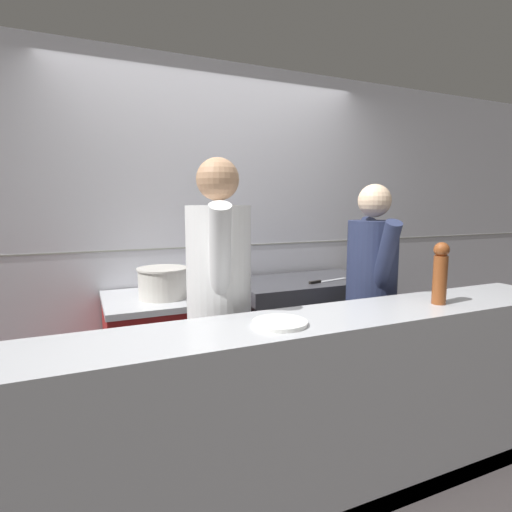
% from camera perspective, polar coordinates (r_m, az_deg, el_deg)
% --- Properties ---
extents(ground_plane, '(14.00, 14.00, 0.00)m').
position_cam_1_polar(ground_plane, '(2.57, 4.91, -28.13)').
color(ground_plane, '#383333').
extents(wall_back_tiled, '(8.00, 0.06, 2.60)m').
position_cam_1_polar(wall_back_tiled, '(3.28, -5.70, 4.04)').
color(wall_back_tiled, silver).
rests_on(wall_back_tiled, ground_plane).
extents(oven_range, '(0.89, 0.71, 0.86)m').
position_cam_1_polar(oven_range, '(2.96, -11.89, -13.67)').
color(oven_range, maroon).
rests_on(oven_range, ground_plane).
extents(prep_counter, '(1.14, 0.65, 0.89)m').
position_cam_1_polar(prep_counter, '(3.33, 6.79, -10.97)').
color(prep_counter, '#38383D').
rests_on(prep_counter, ground_plane).
extents(pass_counter, '(2.94, 0.45, 0.95)m').
position_cam_1_polar(pass_counter, '(2.20, 11.71, -20.32)').
color(pass_counter, '#B7BABF').
rests_on(pass_counter, ground_plane).
extents(stock_pot, '(0.34, 0.34, 0.21)m').
position_cam_1_polar(stock_pot, '(2.76, -13.20, -3.63)').
color(stock_pot, beige).
rests_on(stock_pot, oven_range).
extents(chefs_knife, '(0.39, 0.11, 0.02)m').
position_cam_1_polar(chefs_knife, '(3.14, 9.81, -3.54)').
color(chefs_knife, '#B7BABF').
rests_on(chefs_knife, prep_counter).
extents(plated_dish_main, '(0.25, 0.25, 0.02)m').
position_cam_1_polar(plated_dish_main, '(1.82, 3.41, -9.51)').
color(plated_dish_main, white).
rests_on(plated_dish_main, pass_counter).
extents(pepper_mill, '(0.08, 0.08, 0.34)m').
position_cam_1_polar(pepper_mill, '(2.37, 24.84, -2.06)').
color(pepper_mill, brown).
rests_on(pepper_mill, pass_counter).
extents(chef_head_cook, '(0.44, 0.75, 1.74)m').
position_cam_1_polar(chef_head_cook, '(2.23, -5.28, -6.24)').
color(chef_head_cook, black).
rests_on(chef_head_cook, ground_plane).
extents(chef_sous, '(0.42, 0.70, 1.62)m').
position_cam_1_polar(chef_sous, '(2.78, 16.11, -5.10)').
color(chef_sous, black).
rests_on(chef_sous, ground_plane).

